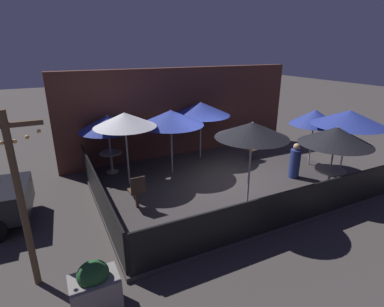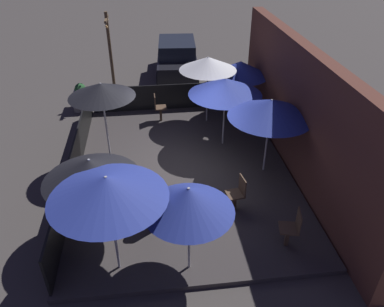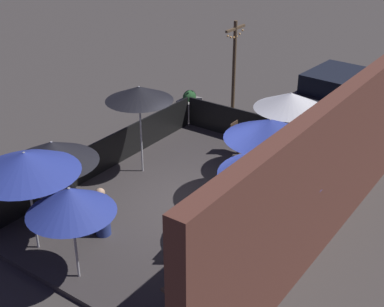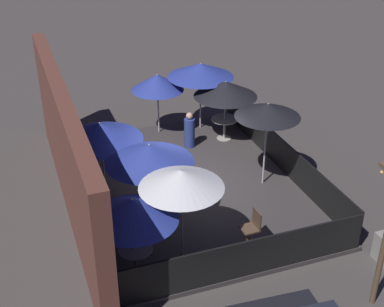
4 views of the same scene
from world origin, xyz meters
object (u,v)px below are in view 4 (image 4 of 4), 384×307
object	(u,v)px
patio_umbrella_1	(226,89)
patio_umbrella_6	(268,110)
patio_chair_0	(252,227)
patron_0	(189,131)
patio_umbrella_4	(181,179)
patio_umbrella_5	(149,153)
patio_umbrella_0	(133,209)
dining_table_1	(224,123)
patio_umbrella_3	(100,131)
patio_umbrella_7	(157,82)
patio_chair_1	(94,132)
dining_table_0	(136,254)
patio_chair_2	(131,147)
patio_umbrella_2	(201,70)

from	to	relation	value
patio_umbrella_1	patio_umbrella_6	world-z (taller)	patio_umbrella_6
patio_umbrella_1	patio_umbrella_6	bearing A→B (deg)	179.10
patio_chair_0	patron_0	world-z (taller)	patron_0
patio_umbrella_4	patio_umbrella_5	distance (m)	1.63
patio_chair_0	patio_umbrella_0	bearing A→B (deg)	-0.00
patio_umbrella_1	patio_chair_0	distance (m)	5.75
patio_umbrella_5	dining_table_1	size ratio (longest dim) A/B	2.51
patio_umbrella_3	patio_umbrella_5	distance (m)	1.81
patio_umbrella_7	patio_umbrella_1	bearing A→B (deg)	-123.10
patio_umbrella_4	patio_chair_0	bearing A→B (deg)	-97.32
patio_chair_1	patio_umbrella_7	bearing A→B (deg)	20.64
patio_umbrella_7	dining_table_1	xyz separation A→B (m)	(-1.23, -1.88, -1.21)
patio_umbrella_4	dining_table_0	world-z (taller)	patio_umbrella_4
patio_umbrella_4	patio_umbrella_3	bearing A→B (deg)	19.77
patio_umbrella_5	patio_chair_1	xyz separation A→B (m)	(4.47, 0.62, -1.41)
patio_chair_1	patio_chair_2	distance (m)	1.61
patio_umbrella_5	dining_table_1	xyz separation A→B (m)	(3.58, -3.51, -1.35)
dining_table_1	patio_chair_1	bearing A→B (deg)	77.85
patio_umbrella_7	patio_chair_2	xyz separation A→B (m)	(-1.69, 1.38, -1.30)
patio_chair_2	patio_umbrella_7	bearing A→B (deg)	42.73
patio_umbrella_2	patio_umbrella_3	size ratio (longest dim) A/B	1.03
patio_chair_0	patio_chair_2	distance (m)	5.21
patio_umbrella_5	dining_table_0	size ratio (longest dim) A/B	2.89
patio_umbrella_1	patio_chair_2	distance (m)	3.53
patio_umbrella_1	patio_umbrella_4	world-z (taller)	patio_umbrella_4
patio_umbrella_4	patio_umbrella_6	distance (m)	3.91
patio_umbrella_1	patio_umbrella_6	xyz separation A→B (m)	(-2.94, 0.05, 0.50)
patio_umbrella_2	patron_0	xyz separation A→B (m)	(-1.18, 0.82, -1.54)
patio_umbrella_6	patio_chair_0	bearing A→B (deg)	147.96
patio_umbrella_0	dining_table_0	world-z (taller)	patio_umbrella_0
patron_0	patio_umbrella_5	bearing A→B (deg)	-0.09
patio_umbrella_4	patio_umbrella_1	bearing A→B (deg)	-32.08
patio_umbrella_3	patio_chair_2	bearing A→B (deg)	-36.46
patio_umbrella_6	patron_0	world-z (taller)	patio_umbrella_6
dining_table_1	patio_chair_2	distance (m)	3.29
patio_chair_0	patron_0	bearing A→B (deg)	-95.01
patio_umbrella_5	patio_chair_0	xyz separation A→B (m)	(-1.81, -1.93, -1.40)
patio_umbrella_2	patio_umbrella_7	xyz separation A→B (m)	(0.17, 1.43, -0.29)
patio_umbrella_0	patio_umbrella_2	world-z (taller)	patio_umbrella_2
patio_umbrella_6	patio_chair_2	size ratio (longest dim) A/B	2.72
patio_chair_1	patio_umbrella_5	bearing A→B (deg)	-69.95
patio_umbrella_3	patio_chair_0	size ratio (longest dim) A/B	2.33
patio_umbrella_5	patio_chair_0	distance (m)	2.99
patio_umbrella_5	patio_chair_0	world-z (taller)	patio_umbrella_5
patio_umbrella_0	patio_chair_0	world-z (taller)	patio_umbrella_0
dining_table_0	patio_umbrella_4	bearing A→B (deg)	-76.08
patio_umbrella_5	patron_0	distance (m)	4.35
patio_umbrella_7	patio_umbrella_2	bearing A→B (deg)	-96.74
patio_umbrella_3	patio_chair_2	world-z (taller)	patio_umbrella_3
dining_table_0	patio_chair_0	bearing A→B (deg)	-88.47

